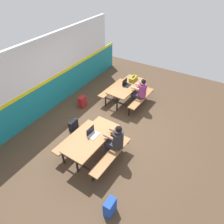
% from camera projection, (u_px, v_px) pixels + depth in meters
% --- Properties ---
extents(ground_plane, '(10.00, 10.00, 0.02)m').
position_uv_depth(ground_plane, '(114.00, 126.00, 7.05)').
color(ground_plane, '#4C3826').
extents(accent_backdrop, '(8.00, 0.14, 2.60)m').
position_uv_depth(accent_backdrop, '(52.00, 74.00, 7.31)').
color(accent_backdrop, teal).
rests_on(accent_backdrop, ground).
extents(picnic_table_left, '(1.71, 1.62, 0.74)m').
position_uv_depth(picnic_table_left, '(92.00, 142.00, 5.66)').
color(picnic_table_left, '#9E6B3D').
rests_on(picnic_table_left, ground).
extents(picnic_table_right, '(1.71, 1.62, 0.74)m').
position_uv_depth(picnic_table_right, '(127.00, 90.00, 7.78)').
color(picnic_table_right, '#9E6B3D').
rests_on(picnic_table_right, ground).
extents(student_nearer, '(0.37, 0.53, 1.21)m').
position_uv_depth(student_nearer, '(115.00, 139.00, 5.54)').
color(student_nearer, '#2D2D38').
rests_on(student_nearer, ground).
extents(student_further, '(0.37, 0.53, 1.21)m').
position_uv_depth(student_further, '(140.00, 91.00, 7.45)').
color(student_further, '#2D2D38').
rests_on(student_further, ground).
extents(laptop_silver, '(0.33, 0.23, 0.22)m').
position_uv_depth(laptop_silver, '(92.00, 133.00, 5.60)').
color(laptop_silver, silver).
rests_on(laptop_silver, picnic_table_left).
extents(laptop_dark, '(0.33, 0.23, 0.22)m').
position_uv_depth(laptop_dark, '(126.00, 84.00, 7.68)').
color(laptop_dark, black).
rests_on(laptop_dark, picnic_table_right).
extents(toolbox_grey, '(0.40, 0.18, 0.18)m').
position_uv_depth(toolbox_grey, '(133.00, 79.00, 7.96)').
color(toolbox_grey, olive).
rests_on(toolbox_grey, picnic_table_right).
extents(backpack_dark, '(0.30, 0.22, 0.44)m').
position_uv_depth(backpack_dark, '(82.00, 102.00, 7.77)').
color(backpack_dark, maroon).
rests_on(backpack_dark, ground).
extents(tote_bag_bright, '(0.34, 0.21, 0.43)m').
position_uv_depth(tote_bag_bright, '(73.00, 125.00, 6.78)').
color(tote_bag_bright, black).
rests_on(tote_bag_bright, ground).
extents(satchel_spare, '(0.30, 0.22, 0.44)m').
position_uv_depth(satchel_spare, '(110.00, 207.00, 4.58)').
color(satchel_spare, '#1E47B2').
rests_on(satchel_spare, ground).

